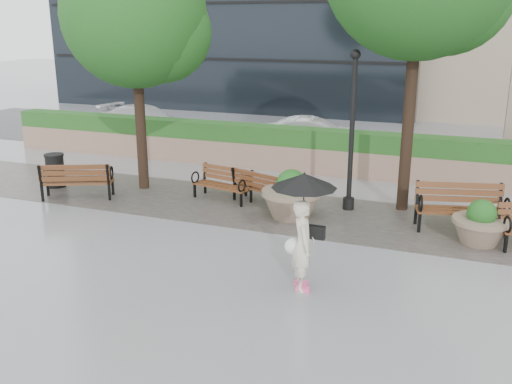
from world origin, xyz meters
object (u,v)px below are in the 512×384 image
(bench_3, at_px, (459,217))
(lamppost, at_px, (351,142))
(planter_right, at_px, (480,227))
(pedestrian, at_px, (303,220))
(car_left, at_px, (145,120))
(bench_0, at_px, (78,188))
(car_right, at_px, (313,135))
(planter_left, at_px, (291,199))
(trash_bin, at_px, (55,171))
(bench_1, at_px, (223,191))
(bench_2, at_px, (262,194))

(bench_3, bearing_deg, lamppost, 153.52)
(planter_right, bearing_deg, pedestrian, -130.94)
(pedestrian, bearing_deg, car_left, 18.93)
(bench_0, height_order, car_right, car_right)
(bench_0, relative_size, planter_left, 1.37)
(car_right, bearing_deg, bench_0, 140.14)
(trash_bin, height_order, car_right, car_right)
(car_right, bearing_deg, planter_left, -179.63)
(bench_1, bearing_deg, bench_0, -148.83)
(car_right, bearing_deg, bench_1, 163.41)
(trash_bin, bearing_deg, bench_1, 6.46)
(bench_3, bearing_deg, planter_right, -73.86)
(planter_right, relative_size, trash_bin, 1.29)
(planter_right, relative_size, pedestrian, 0.56)
(bench_2, xyz_separation_m, trash_bin, (-6.01, -0.60, 0.19))
(trash_bin, bearing_deg, pedestrian, -23.61)
(planter_right, distance_m, car_right, 9.36)
(lamppost, xyz_separation_m, pedestrian, (0.18, -4.62, -0.45))
(bench_3, height_order, pedestrian, pedestrian)
(bench_2, distance_m, planter_right, 5.28)
(bench_1, xyz_separation_m, trash_bin, (-4.91, -0.56, 0.20))
(planter_left, distance_m, trash_bin, 7.01)
(car_left, xyz_separation_m, pedestrian, (10.14, -11.33, 0.65))
(lamppost, bearing_deg, pedestrian, -87.80)
(bench_0, xyz_separation_m, pedestrian, (7.04, -2.96, 0.96))
(bench_0, distance_m, car_right, 8.86)
(planter_right, xyz_separation_m, pedestrian, (-2.88, -3.32, 0.87))
(bench_0, relative_size, bench_3, 0.95)
(bench_0, xyz_separation_m, planter_left, (5.72, 0.55, 0.17))
(bench_3, height_order, lamppost, lamppost)
(bench_1, height_order, bench_3, bench_3)
(bench_1, relative_size, planter_left, 1.19)
(planter_right, bearing_deg, lamppost, 157.02)
(planter_left, bearing_deg, car_left, 138.44)
(trash_bin, bearing_deg, car_right, 52.19)
(bench_2, bearing_deg, pedestrian, 138.08)
(bench_0, height_order, car_left, car_left)
(planter_left, bearing_deg, bench_1, 161.81)
(bench_2, bearing_deg, car_right, -66.21)
(trash_bin, relative_size, lamppost, 0.23)
(lamppost, bearing_deg, bench_3, -12.13)
(lamppost, distance_m, car_right, 6.76)
(bench_3, xyz_separation_m, pedestrian, (-2.45, -4.05, 0.95))
(lamppost, relative_size, car_left, 0.94)
(car_left, xyz_separation_m, car_right, (7.32, -0.59, 0.01))
(bench_2, xyz_separation_m, car_left, (-7.82, 7.09, 0.34))
(bench_1, distance_m, trash_bin, 4.94)
(bench_1, height_order, planter_right, planter_right)
(trash_bin, height_order, pedestrian, pedestrian)
(planter_left, bearing_deg, pedestrian, -69.37)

